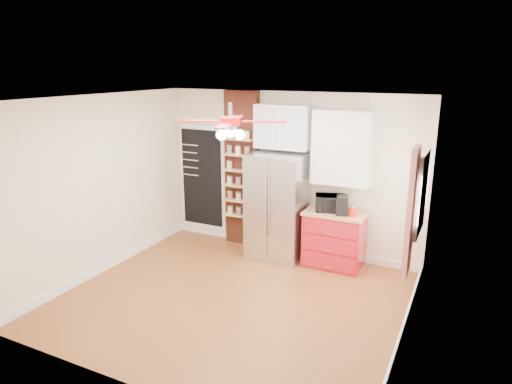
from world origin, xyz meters
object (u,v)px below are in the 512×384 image
at_px(toaster_oven, 330,203).
at_px(red_cabinet, 334,238).
at_px(canister_left, 352,212).
at_px(coffee_maker, 342,205).
at_px(fridge, 277,206).
at_px(pantry_jar_oats, 230,165).
at_px(ceiling_fan, 230,122).

bearing_deg(toaster_oven, red_cabinet, -14.72).
bearing_deg(canister_left, red_cabinet, 154.60).
xyz_separation_m(coffee_maker, canister_left, (0.16, -0.03, -0.08)).
xyz_separation_m(fridge, canister_left, (1.26, -0.09, 0.10)).
xyz_separation_m(toaster_oven, coffee_maker, (0.22, -0.10, 0.02)).
height_order(fridge, pantry_jar_oats, fridge).
bearing_deg(fridge, pantry_jar_oats, 170.34).
bearing_deg(pantry_jar_oats, ceiling_fan, -60.16).
height_order(coffee_maker, canister_left, coffee_maker).
distance_m(fridge, red_cabinet, 1.06).
xyz_separation_m(ceiling_fan, coffee_maker, (1.05, 1.57, -1.37)).
bearing_deg(fridge, canister_left, -3.95).
bearing_deg(toaster_oven, pantry_jar_oats, 156.67).
xyz_separation_m(ceiling_fan, pantry_jar_oats, (-1.03, 1.80, -0.99)).
xyz_separation_m(fridge, pantry_jar_oats, (-0.98, 0.17, 0.56)).
bearing_deg(red_cabinet, fridge, -177.05).
xyz_separation_m(red_cabinet, pantry_jar_oats, (-1.95, 0.12, 0.99)).
bearing_deg(coffee_maker, toaster_oven, 144.16).
height_order(coffee_maker, pantry_jar_oats, pantry_jar_oats).
xyz_separation_m(red_cabinet, toaster_oven, (-0.09, -0.01, 0.57)).
bearing_deg(canister_left, toaster_oven, 161.34).
xyz_separation_m(ceiling_fan, canister_left, (1.21, 1.54, -1.45)).
bearing_deg(coffee_maker, ceiling_fan, -134.98).
relative_size(coffee_maker, canister_left, 2.00).
distance_m(ceiling_fan, coffee_maker, 2.33).
height_order(ceiling_fan, toaster_oven, ceiling_fan).
bearing_deg(canister_left, coffee_maker, 170.18).
distance_m(fridge, toaster_oven, 0.89).
bearing_deg(coffee_maker, canister_left, -21.10).
xyz_separation_m(coffee_maker, pantry_jar_oats, (-2.08, 0.23, 0.39)).
bearing_deg(fridge, toaster_oven, 2.76).
xyz_separation_m(toaster_oven, pantry_jar_oats, (-1.86, 0.12, 0.41)).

